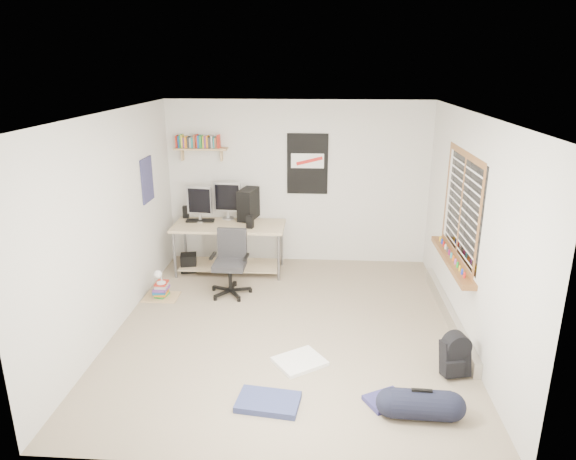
# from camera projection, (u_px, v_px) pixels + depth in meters

# --- Properties ---
(floor) EXTENTS (4.00, 4.50, 0.01)m
(floor) POSITION_uv_depth(u_px,v_px,m) (287.00, 327.00, 6.12)
(floor) COLOR gray
(floor) RESTS_ON ground
(ceiling) EXTENTS (4.00, 4.50, 0.01)m
(ceiling) POSITION_uv_depth(u_px,v_px,m) (287.00, 113.00, 5.35)
(ceiling) COLOR white
(ceiling) RESTS_ON ground
(back_wall) EXTENTS (4.00, 0.01, 2.50)m
(back_wall) POSITION_uv_depth(u_px,v_px,m) (298.00, 183.00, 7.88)
(back_wall) COLOR silver
(back_wall) RESTS_ON ground
(left_wall) EXTENTS (0.01, 4.50, 2.50)m
(left_wall) POSITION_uv_depth(u_px,v_px,m) (113.00, 224.00, 5.87)
(left_wall) COLOR silver
(left_wall) RESTS_ON ground
(right_wall) EXTENTS (0.01, 4.50, 2.50)m
(right_wall) POSITION_uv_depth(u_px,v_px,m) (470.00, 231.00, 5.61)
(right_wall) COLOR silver
(right_wall) RESTS_ON ground
(desk) EXTENTS (1.78, 1.28, 0.75)m
(desk) POSITION_uv_depth(u_px,v_px,m) (230.00, 248.00, 7.67)
(desk) COLOR beige
(desk) RESTS_ON floor
(monitor_left) EXTENTS (0.39, 0.15, 0.42)m
(monitor_left) POSITION_uv_depth(u_px,v_px,m) (200.00, 208.00, 7.63)
(monitor_left) COLOR #A7A7AC
(monitor_left) RESTS_ON desk
(monitor_right) EXTENTS (0.41, 0.13, 0.44)m
(monitor_right) POSITION_uv_depth(u_px,v_px,m) (228.00, 204.00, 7.77)
(monitor_right) COLOR #949499
(monitor_right) RESTS_ON desk
(pc_tower) EXTENTS (0.30, 0.48, 0.46)m
(pc_tower) POSITION_uv_depth(u_px,v_px,m) (248.00, 204.00, 7.74)
(pc_tower) COLOR black
(pc_tower) RESTS_ON desk
(keyboard) EXTENTS (0.43, 0.18, 0.02)m
(keyboard) POSITION_uv_depth(u_px,v_px,m) (200.00, 220.00, 7.69)
(keyboard) COLOR black
(keyboard) RESTS_ON desk
(speaker_left) EXTENTS (0.10, 0.10, 0.18)m
(speaker_left) POSITION_uv_depth(u_px,v_px,m) (186.00, 212.00, 7.85)
(speaker_left) COLOR black
(speaker_left) RESTS_ON desk
(speaker_right) EXTENTS (0.11, 0.11, 0.18)m
(speaker_right) POSITION_uv_depth(u_px,v_px,m) (250.00, 222.00, 7.35)
(speaker_right) COLOR black
(speaker_right) RESTS_ON desk
(office_chair) EXTENTS (0.61, 0.61, 0.89)m
(office_chair) POSITION_uv_depth(u_px,v_px,m) (230.00, 260.00, 6.86)
(office_chair) COLOR #27272A
(office_chair) RESTS_ON floor
(wall_shelf) EXTENTS (0.80, 0.22, 0.24)m
(wall_shelf) POSITION_uv_depth(u_px,v_px,m) (201.00, 149.00, 7.70)
(wall_shelf) COLOR tan
(wall_shelf) RESTS_ON back_wall
(poster_back_wall) EXTENTS (0.62, 0.03, 0.92)m
(poster_back_wall) POSITION_uv_depth(u_px,v_px,m) (307.00, 164.00, 7.75)
(poster_back_wall) COLOR black
(poster_back_wall) RESTS_ON back_wall
(poster_left_wall) EXTENTS (0.02, 0.42, 0.60)m
(poster_left_wall) POSITION_uv_depth(u_px,v_px,m) (147.00, 180.00, 6.93)
(poster_left_wall) COLOR navy
(poster_left_wall) RESTS_ON left_wall
(window) EXTENTS (0.10, 1.50, 1.26)m
(window) POSITION_uv_depth(u_px,v_px,m) (460.00, 206.00, 5.83)
(window) COLOR brown
(window) RESTS_ON right_wall
(baseboard_heater) EXTENTS (0.08, 2.50, 0.18)m
(baseboard_heater) POSITION_uv_depth(u_px,v_px,m) (449.00, 314.00, 6.25)
(baseboard_heater) COLOR #B7B2A8
(baseboard_heater) RESTS_ON floor
(backpack) EXTENTS (0.31, 0.27, 0.36)m
(backpack) POSITION_uv_depth(u_px,v_px,m) (455.00, 358.00, 5.11)
(backpack) COLOR black
(backpack) RESTS_ON floor
(duffel_bag) EXTENTS (0.28, 0.28, 0.53)m
(duffel_bag) POSITION_uv_depth(u_px,v_px,m) (421.00, 404.00, 4.51)
(duffel_bag) COLOR black
(duffel_bag) RESTS_ON floor
(tshirt) EXTENTS (0.63, 0.61, 0.04)m
(tshirt) POSITION_uv_depth(u_px,v_px,m) (300.00, 361.00, 5.38)
(tshirt) COLOR white
(tshirt) RESTS_ON floor
(jeans_a) EXTENTS (0.61, 0.43, 0.06)m
(jeans_a) POSITION_uv_depth(u_px,v_px,m) (268.00, 402.00, 4.72)
(jeans_a) COLOR navy
(jeans_a) RESTS_ON floor
(jeans_b) EXTENTS (0.44, 0.41, 0.04)m
(jeans_b) POSITION_uv_depth(u_px,v_px,m) (386.00, 400.00, 4.75)
(jeans_b) COLOR navy
(jeans_b) RESTS_ON floor
(book_stack) EXTENTS (0.42, 0.36, 0.27)m
(book_stack) POSITION_uv_depth(u_px,v_px,m) (161.00, 287.00, 6.85)
(book_stack) COLOR olive
(book_stack) RESTS_ON floor
(desk_lamp) EXTENTS (0.15, 0.21, 0.20)m
(desk_lamp) POSITION_uv_depth(u_px,v_px,m) (160.00, 272.00, 6.76)
(desk_lamp) COLOR white
(desk_lamp) RESTS_ON book_stack
(subwoofer) EXTENTS (0.28, 0.28, 0.26)m
(subwoofer) POSITION_uv_depth(u_px,v_px,m) (189.00, 263.00, 7.73)
(subwoofer) COLOR black
(subwoofer) RESTS_ON floor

